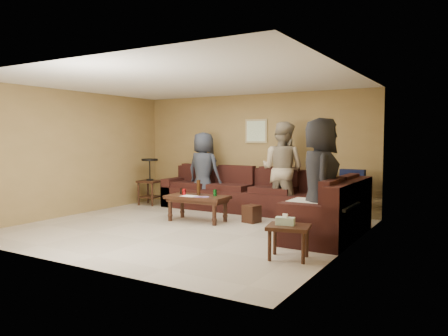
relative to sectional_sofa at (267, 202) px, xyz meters
name	(u,v)px	position (x,y,z in m)	size (l,w,h in m)	color
room	(186,132)	(-0.81, -1.52, 1.34)	(5.60, 5.50, 2.50)	#B4A998
sectional_sofa	(267,202)	(0.00, 0.00, 0.00)	(4.65, 2.90, 0.97)	black
coffee_table	(197,200)	(-1.01, -0.89, 0.08)	(1.19, 0.64, 0.76)	#321A10
end_table_left	(150,181)	(-3.09, 0.22, 0.24)	(0.52, 0.52, 1.07)	#321A10
side_table_right	(288,230)	(1.42, -2.41, 0.06)	(0.61, 0.54, 0.58)	#321A10
waste_bin	(252,214)	(-0.08, -0.48, -0.17)	(0.27, 0.27, 0.32)	#321A10
wall_art	(256,131)	(-0.71, 0.96, 1.37)	(0.52, 0.04, 0.52)	tan
person_left	(204,171)	(-1.72, 0.40, 0.51)	(0.82, 0.53, 1.68)	#2C313D
person_middle	(282,169)	(0.14, 0.42, 0.61)	(0.91, 0.71, 1.87)	gray
person_right	(320,179)	(1.43, -1.17, 0.60)	(0.91, 0.59, 1.86)	black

